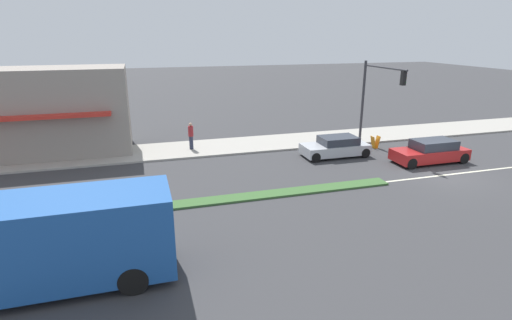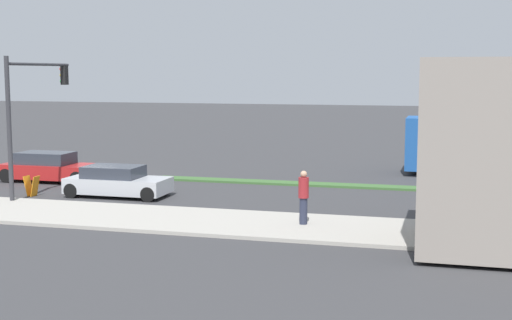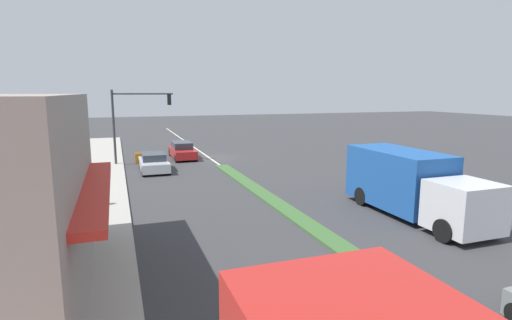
{
  "view_description": "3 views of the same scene",
  "coord_description": "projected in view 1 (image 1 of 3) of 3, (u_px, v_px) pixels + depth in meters",
  "views": [
    {
      "loc": [
        -16.92,
        16.0,
        7.44
      ],
      "look_at": [
        1.47,
        10.56,
        1.36
      ],
      "focal_mm": 28.0,
      "sensor_mm": 36.0,
      "label": 1
    },
    {
      "loc": [
        31.45,
        17.51,
        5.09
      ],
      "look_at": [
        -0.82,
        8.59,
        0.97
      ],
      "focal_mm": 50.0,
      "sensor_mm": 36.0,
      "label": 2
    },
    {
      "loc": [
        7.4,
        32.96,
        5.54
      ],
      "look_at": [
        -0.67,
        10.03,
        1.4
      ],
      "focal_mm": 28.0,
      "sensor_mm": 36.0,
      "label": 3
    }
  ],
  "objects": [
    {
      "name": "delivery_truck",
      "position": [
        55.0,
        243.0,
        11.95
      ],
      "size": [
        2.44,
        7.5,
        2.87
      ],
      "color": "silver",
      "rests_on": "ground"
    },
    {
      "name": "sidewalk_right",
      "position": [
        102.0,
        156.0,
        25.24
      ],
      "size": [
        4.0,
        73.0,
        0.12
      ],
      "primitive_type": "cube",
      "color": "#A8A399",
      "rests_on": "ground"
    },
    {
      "name": "building_corner_store",
      "position": [
        48.0,
        111.0,
        24.97
      ],
      "size": [
        5.01,
        9.68,
        5.36
      ],
      "color": "gray",
      "rests_on": "sidewalk_right"
    },
    {
      "name": "pedestrian",
      "position": [
        191.0,
        135.0,
        26.29
      ],
      "size": [
        0.34,
        0.34,
        1.78
      ],
      "color": "#282D42",
      "rests_on": "sidewalk_right"
    },
    {
      "name": "traffic_signal_main",
      "position": [
        375.0,
        90.0,
        26.19
      ],
      "size": [
        4.59,
        0.34,
        5.6
      ],
      "color": "#333338",
      "rests_on": "sidewalk_right"
    },
    {
      "name": "warning_aframe_sign",
      "position": [
        375.0,
        142.0,
        27.07
      ],
      "size": [
        0.45,
        0.53,
        0.84
      ],
      "color": "orange",
      "rests_on": "ground"
    },
    {
      "name": "ground_plane",
      "position": [
        100.0,
        215.0,
        17.17
      ],
      "size": [
        160.0,
        160.0,
        0.0
      ],
      "primitive_type": "plane",
      "color": "#38383A"
    },
    {
      "name": "lane_marking_center",
      "position": [
        447.0,
        175.0,
        22.03
      ],
      "size": [
        0.16,
        60.0,
        0.01
      ],
      "primitive_type": "cube",
      "color": "beige",
      "rests_on": "ground"
    },
    {
      "name": "sedan_silver",
      "position": [
        336.0,
        147.0,
        25.27
      ],
      "size": [
        1.88,
        4.18,
        1.27
      ],
      "color": "#B7BABF",
      "rests_on": "ground"
    },
    {
      "name": "hatchback_red",
      "position": [
        430.0,
        152.0,
        24.02
      ],
      "size": [
        1.79,
        4.52,
        1.38
      ],
      "color": "#AD1E1E",
      "rests_on": "ground"
    }
  ]
}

